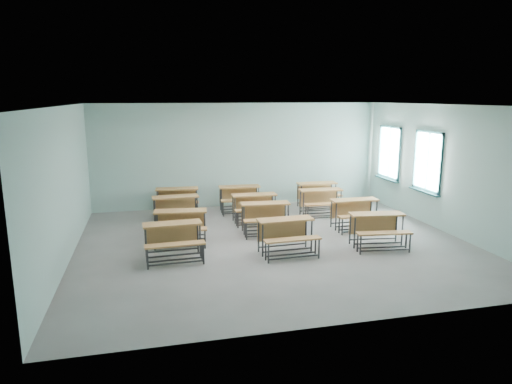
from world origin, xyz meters
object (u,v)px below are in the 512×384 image
desk_unit_r1c0 (181,222)px  desk_unit_r3c1 (240,195)px  desk_unit_r2c2 (322,199)px  desk_unit_r0c2 (378,225)px  desk_unit_r2c0 (176,206)px  desk_unit_r3c0 (177,197)px  desk_unit_r2c1 (255,204)px  desk_unit_r1c1 (266,213)px  desk_unit_r1c2 (356,209)px  desk_unit_r3c2 (318,191)px  desk_unit_r0c1 (287,231)px  desk_unit_r0c0 (173,236)px

desk_unit_r1c0 → desk_unit_r3c1: bearing=60.1°
desk_unit_r2c2 → desk_unit_r3c1: (-2.19, 1.04, 0.00)m
desk_unit_r0c2 → desk_unit_r3c1: 4.62m
desk_unit_r2c0 → desk_unit_r3c0: bearing=82.0°
desk_unit_r2c1 → desk_unit_r2c2: 2.04m
desk_unit_r1c1 → desk_unit_r1c2: size_ratio=1.03×
desk_unit_r0c2 → desk_unit_r1c2: bearing=91.1°
desk_unit_r0c2 → desk_unit_r3c2: bearing=96.3°
desk_unit_r2c2 → desk_unit_r3c2: 1.05m
desk_unit_r0c1 → desk_unit_r3c1: (-0.25, 3.90, 0.00)m
desk_unit_r1c2 → desk_unit_r3c1: (-2.57, 2.47, 0.00)m
desk_unit_r0c0 → desk_unit_r2c1: 3.38m
desk_unit_r3c2 → desk_unit_r0c1: bearing=-120.0°
desk_unit_r3c2 → desk_unit_r3c0: bearing=178.0°
desk_unit_r0c1 → desk_unit_r2c1: bearing=89.7°
desk_unit_r1c0 → desk_unit_r3c1: 3.26m
desk_unit_r2c1 → desk_unit_r3c1: bearing=98.4°
desk_unit_r3c0 → desk_unit_r1c1: bearing=-44.5°
desk_unit_r0c1 → desk_unit_r3c0: (-2.10, 4.01, 0.00)m
desk_unit_r0c2 → desk_unit_r3c1: size_ratio=1.04×
desk_unit_r1c1 → desk_unit_r3c1: same height
desk_unit_r1c2 → desk_unit_r2c1: same height
desk_unit_r0c2 → desk_unit_r1c0: size_ratio=1.00×
desk_unit_r1c2 → desk_unit_r0c2: bearing=-94.8°
desk_unit_r0c2 → desk_unit_r2c1: size_ratio=1.06×
desk_unit_r2c0 → desk_unit_r3c1: 2.19m
desk_unit_r1c2 → desk_unit_r3c1: 3.56m
desk_unit_r0c0 → desk_unit_r1c2: size_ratio=1.01×
desk_unit_r3c0 → desk_unit_r3c1: bearing=2.1°
desk_unit_r3c0 → desk_unit_r0c1: bearing=-57.1°
desk_unit_r0c1 → desk_unit_r2c1: size_ratio=1.01×
desk_unit_r0c2 → desk_unit_r3c1: bearing=128.5°
desk_unit_r2c0 → desk_unit_r3c2: size_ratio=1.03×
desk_unit_r0c0 → desk_unit_r2c2: 5.11m
desk_unit_r0c2 → desk_unit_r1c0: 4.56m
desk_unit_r1c1 → desk_unit_r3c0: size_ratio=0.99×
desk_unit_r2c2 → desk_unit_r2c1: bearing=-172.1°
desk_unit_r2c0 → desk_unit_r2c1: (2.11, -0.25, 0.00)m
desk_unit_r2c1 → desk_unit_r3c0: (-2.01, 1.34, 0.00)m
desk_unit_r2c2 → desk_unit_r3c0: same height
desk_unit_r1c0 → desk_unit_r2c0: 1.62m
desk_unit_r1c1 → desk_unit_r2c0: 2.51m
desk_unit_r3c0 → desk_unit_r1c2: bearing=-25.0°
desk_unit_r3c2 → desk_unit_r0c2: bearing=-91.0°
desk_unit_r1c2 → desk_unit_r3c1: size_ratio=0.98×
desk_unit_r1c2 → desk_unit_r2c0: bearing=163.1°
desk_unit_r0c1 → desk_unit_r0c2: (2.17, -0.04, 0.00)m
desk_unit_r1c0 → desk_unit_r0c2: bearing=-10.1°
desk_unit_r1c1 → desk_unit_r1c0: bearing=-168.0°
desk_unit_r2c1 → desk_unit_r1c2: bearing=-26.3°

